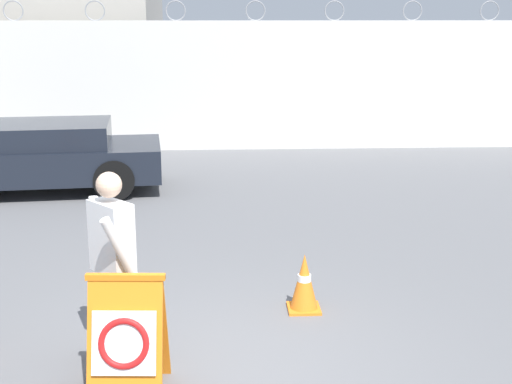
# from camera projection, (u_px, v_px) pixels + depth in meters

# --- Properties ---
(ground_plane) EXTENTS (90.00, 90.00, 0.00)m
(ground_plane) POSITION_uv_depth(u_px,v_px,m) (217.00, 371.00, 6.51)
(ground_plane) COLOR slate
(perimeter_wall) EXTENTS (36.00, 0.30, 3.49)m
(perimeter_wall) POSITION_uv_depth(u_px,v_px,m) (217.00, 86.00, 16.95)
(perimeter_wall) COLOR silver
(perimeter_wall) RESTS_ON ground_plane
(barricade_sign) EXTENTS (0.67, 0.68, 1.07)m
(barricade_sign) POSITION_uv_depth(u_px,v_px,m) (127.00, 336.00, 6.02)
(barricade_sign) COLOR orange
(barricade_sign) RESTS_ON ground_plane
(security_guard) EXTENTS (0.50, 0.68, 1.81)m
(security_guard) POSITION_uv_depth(u_px,v_px,m) (112.00, 257.00, 6.51)
(security_guard) COLOR #232838
(security_guard) RESTS_ON ground_plane
(traffic_cone_mid) EXTENTS (0.36, 0.36, 0.64)m
(traffic_cone_mid) POSITION_uv_depth(u_px,v_px,m) (304.00, 283.00, 7.80)
(traffic_cone_mid) COLOR orange
(traffic_cone_mid) RESTS_ON ground_plane
(parked_car_front_coupe) EXTENTS (4.52, 2.34, 1.27)m
(parked_car_front_coupe) POSITION_uv_depth(u_px,v_px,m) (43.00, 156.00, 13.03)
(parked_car_front_coupe) COLOR black
(parked_car_front_coupe) RESTS_ON ground_plane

